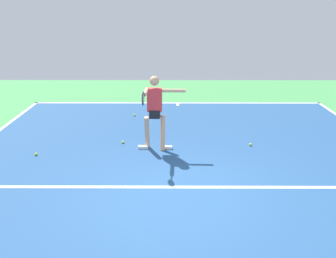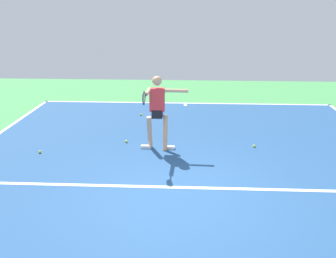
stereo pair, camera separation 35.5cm
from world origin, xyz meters
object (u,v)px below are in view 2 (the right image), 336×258
Objects in this scene: tennis_ball_far_corner at (254,146)px; tennis_ball_by_baseline at (126,141)px; tennis_ball_centre_court at (141,115)px; tennis_player at (157,108)px.

tennis_ball_by_baseline is (3.14, -0.16, 0.00)m from tennis_ball_far_corner.
tennis_ball_centre_court is 1.00× the size of tennis_ball_by_baseline.
tennis_ball_by_baseline is (0.08, 2.41, 0.00)m from tennis_ball_centre_court.
tennis_ball_centre_court is (0.74, -2.82, -0.98)m from tennis_player.
tennis_ball_far_corner is at bearing -172.04° from tennis_player.
tennis_ball_centre_court and tennis_ball_far_corner have the same top height.
tennis_ball_by_baseline is at bearing -23.99° from tennis_player.
tennis_ball_by_baseline is at bearing 88.20° from tennis_ball_centre_court.
tennis_ball_far_corner and tennis_ball_by_baseline have the same top height.
tennis_player is at bearing 153.94° from tennis_ball_by_baseline.
tennis_ball_far_corner is (-3.07, 2.58, 0.00)m from tennis_ball_centre_court.
tennis_ball_centre_court is 4.01m from tennis_ball_far_corner.
tennis_player is 1.34m from tennis_ball_by_baseline.
tennis_ball_by_baseline is (0.82, -0.40, -0.98)m from tennis_player.
tennis_player is 2.53m from tennis_ball_far_corner.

